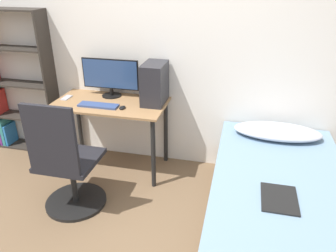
{
  "coord_description": "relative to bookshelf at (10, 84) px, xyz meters",
  "views": [
    {
      "loc": [
        0.82,
        -1.61,
        1.95
      ],
      "look_at": [
        0.25,
        0.83,
        0.75
      ],
      "focal_mm": 35.0,
      "sensor_mm": 36.0,
      "label": 1
    }
  ],
  "objects": [
    {
      "name": "wall_back",
      "position": [
        1.72,
        0.14,
        0.47
      ],
      "size": [
        8.0,
        0.05,
        2.5
      ],
      "color": "silver",
      "rests_on": "ground_plane"
    },
    {
      "name": "desk",
      "position": [
        1.27,
        -0.18,
        -0.15
      ],
      "size": [
        1.13,
        0.6,
        0.75
      ],
      "color": "#997047",
      "rests_on": "ground_plane"
    },
    {
      "name": "bookshelf",
      "position": [
        0.0,
        0.0,
        0.0
      ],
      "size": [
        0.8,
        0.24,
        1.6
      ],
      "color": "#2D2823",
      "rests_on": "ground_plane"
    },
    {
      "name": "office_chair",
      "position": [
        1.16,
        -0.92,
        -0.38
      ],
      "size": [
        0.55,
        0.55,
        1.05
      ],
      "color": "black",
      "rests_on": "ground_plane"
    },
    {
      "name": "bed",
      "position": [
        2.9,
        -0.88,
        -0.51
      ],
      "size": [
        1.04,
        1.99,
        0.54
      ],
      "color": "#4C3D2D",
      "rests_on": "ground_plane"
    },
    {
      "name": "pillow",
      "position": [
        2.9,
        -0.14,
        -0.19
      ],
      "size": [
        0.79,
        0.36,
        0.11
      ],
      "color": "#B2B7C6",
      "rests_on": "bed"
    },
    {
      "name": "magazine",
      "position": [
        2.87,
        -1.1,
        -0.23
      ],
      "size": [
        0.24,
        0.32,
        0.01
      ],
      "color": "black",
      "rests_on": "bed"
    },
    {
      "name": "monitor",
      "position": [
        1.22,
        0.0,
        0.18
      ],
      "size": [
        0.61,
        0.2,
        0.39
      ],
      "color": "black",
      "rests_on": "desk"
    },
    {
      "name": "keyboard",
      "position": [
        1.2,
        -0.3,
        -0.02
      ],
      "size": [
        0.39,
        0.12,
        0.02
      ],
      "color": "#33477A",
      "rests_on": "desk"
    },
    {
      "name": "pc_tower",
      "position": [
        1.71,
        -0.08,
        0.17
      ],
      "size": [
        0.21,
        0.35,
        0.4
      ],
      "color": "#232328",
      "rests_on": "desk"
    },
    {
      "name": "mouse",
      "position": [
        1.45,
        -0.3,
        -0.02
      ],
      "size": [
        0.06,
        0.09,
        0.02
      ],
      "color": "black",
      "rests_on": "desk"
    },
    {
      "name": "phone",
      "position": [
        0.79,
        -0.17,
        -0.03
      ],
      "size": [
        0.07,
        0.14,
        0.01
      ],
      "color": "#B7B7BC",
      "rests_on": "desk"
    }
  ]
}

